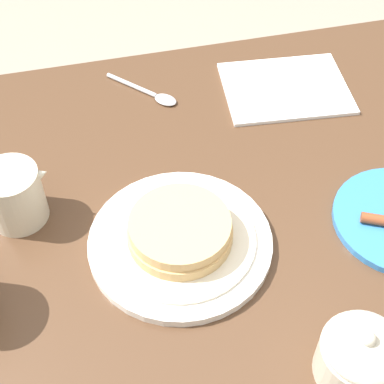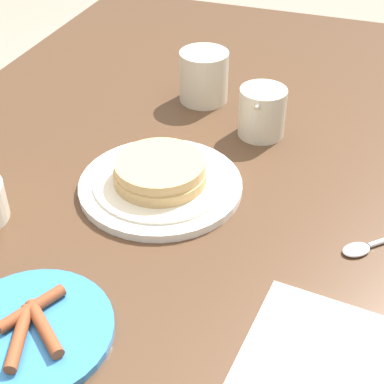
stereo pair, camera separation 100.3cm
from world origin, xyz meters
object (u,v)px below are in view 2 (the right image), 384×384
at_px(napkin, 315,370).
at_px(spoon, 373,244).
at_px(creamer_pitcher, 262,111).
at_px(side_plate_bacon, 31,330).
at_px(pancake_plate, 160,179).
at_px(coffee_mug, 204,75).

height_order(napkin, spoon, spoon).
bearing_deg(creamer_pitcher, side_plate_bacon, 164.98).
distance_m(pancake_plate, creamer_pitcher, 0.22).
distance_m(coffee_mug, napkin, 0.59).
bearing_deg(pancake_plate, spoon, -94.43).
distance_m(side_plate_bacon, spoon, 0.42).
height_order(pancake_plate, napkin, pancake_plate).
bearing_deg(side_plate_bacon, pancake_plate, -6.40).
bearing_deg(coffee_mug, spoon, -132.72).
xyz_separation_m(coffee_mug, creamer_pitcher, (-0.08, -0.13, -0.00)).
bearing_deg(side_plate_bacon, coffee_mug, -0.45).
distance_m(napkin, spoon, 0.22).
bearing_deg(coffee_mug, side_plate_bacon, 179.55).
relative_size(side_plate_bacon, spoon, 1.62).
bearing_deg(side_plate_bacon, creamer_pitcher, -15.02).
xyz_separation_m(coffee_mug, spoon, (-0.30, -0.33, -0.04)).
relative_size(creamer_pitcher, napkin, 0.53).
relative_size(side_plate_bacon, napkin, 0.84).
distance_m(side_plate_bacon, creamer_pitcher, 0.50).
bearing_deg(side_plate_bacon, napkin, -79.70).
height_order(pancake_plate, coffee_mug, coffee_mug).
xyz_separation_m(napkin, spoon, (0.21, -0.04, 0.00)).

